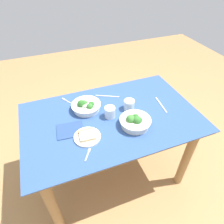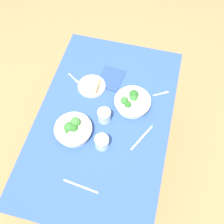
% 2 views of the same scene
% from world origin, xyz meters
% --- Properties ---
extents(ground_plane, '(6.00, 6.00, 0.00)m').
position_xyz_m(ground_plane, '(0.00, 0.00, 0.00)').
color(ground_plane, '#9E7547').
extents(dining_table, '(1.28, 0.80, 0.73)m').
position_xyz_m(dining_table, '(0.00, 0.00, 0.60)').
color(dining_table, '#2D4C84').
rests_on(dining_table, ground_plane).
extents(broccoli_bowl_far, '(0.22, 0.22, 0.10)m').
position_xyz_m(broccoli_bowl_far, '(-0.12, 0.14, 0.77)').
color(broccoli_bowl_far, silver).
rests_on(broccoli_bowl_far, dining_table).
extents(broccoli_bowl_near, '(0.22, 0.22, 0.09)m').
position_xyz_m(broccoli_bowl_near, '(0.15, -0.15, 0.76)').
color(broccoli_bowl_near, white).
rests_on(broccoli_bowl_near, dining_table).
extents(bread_side_plate, '(0.18, 0.18, 0.03)m').
position_xyz_m(bread_side_plate, '(0.22, 0.13, 0.74)').
color(bread_side_plate, silver).
rests_on(bread_side_plate, dining_table).
extents(water_glass_center, '(0.08, 0.08, 0.08)m').
position_xyz_m(water_glass_center, '(-0.16, -0.04, 0.77)').
color(water_glass_center, silver).
rests_on(water_glass_center, dining_table).
extents(water_glass_side, '(0.08, 0.08, 0.08)m').
position_xyz_m(water_glass_side, '(0.01, -0.01, 0.77)').
color(water_glass_side, silver).
rests_on(water_glass_side, dining_table).
extents(fork_by_far_bowl, '(0.06, 0.09, 0.00)m').
position_xyz_m(fork_by_far_bowl, '(0.25, 0.27, 0.73)').
color(fork_by_far_bowl, '#B7B7BC').
rests_on(fork_by_far_bowl, dining_table).
extents(fork_by_near_bowl, '(0.06, 0.09, 0.00)m').
position_xyz_m(fork_by_near_bowl, '(0.28, -0.31, 0.73)').
color(fork_by_near_bowl, '#B7B7BC').
rests_on(fork_by_near_bowl, dining_table).
extents(table_knife_left, '(0.03, 0.20, 0.00)m').
position_xyz_m(table_knife_left, '(-0.41, 0.01, 0.73)').
color(table_knife_left, '#B7B7BC').
rests_on(table_knife_left, dining_table).
extents(table_knife_right, '(0.18, 0.10, 0.00)m').
position_xyz_m(table_knife_right, '(-0.06, -0.25, 0.73)').
color(table_knife_right, '#B7B7BC').
rests_on(table_knife_right, dining_table).
extents(napkin_folded_upper, '(0.19, 0.16, 0.01)m').
position_xyz_m(napkin_folded_upper, '(0.31, 0.03, 0.73)').
color(napkin_folded_upper, navy).
rests_on(napkin_folded_upper, dining_table).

